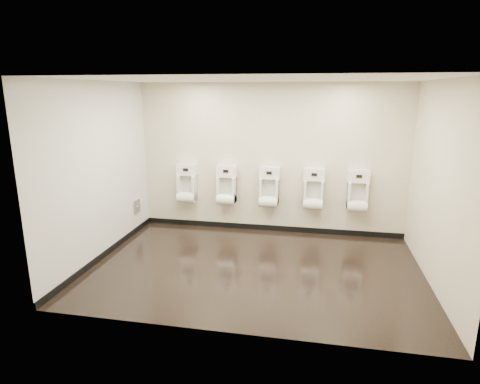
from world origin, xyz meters
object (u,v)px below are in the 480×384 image
object	(u,v)px
urinal_0	(187,186)
urinal_2	(269,190)
urinal_3	(313,192)
access_panel	(137,206)
urinal_4	(358,194)
urinal_1	(227,188)

from	to	relation	value
urinal_0	urinal_2	size ratio (longest dim) A/B	1.00
urinal_0	urinal_3	bearing A→B (deg)	0.00
access_panel	urinal_4	world-z (taller)	urinal_4
urinal_0	urinal_1	world-z (taller)	same
urinal_4	urinal_3	bearing A→B (deg)	180.00
access_panel	urinal_1	distance (m)	1.75
urinal_3	access_panel	bearing A→B (deg)	-172.78
urinal_2	urinal_3	xyz separation A→B (m)	(0.82, 0.00, 0.00)
access_panel	urinal_1	world-z (taller)	urinal_1
access_panel	urinal_3	distance (m)	3.35
urinal_0	urinal_4	bearing A→B (deg)	0.00
access_panel	urinal_3	world-z (taller)	urinal_3
urinal_1	urinal_2	distance (m)	0.82
urinal_0	urinal_3	world-z (taller)	same
urinal_0	urinal_4	xyz separation A→B (m)	(3.21, 0.00, 0.00)
urinal_1	urinal_4	xyz separation A→B (m)	(2.42, 0.00, 0.00)
urinal_2	urinal_0	bearing A→B (deg)	180.00
access_panel	urinal_4	xyz separation A→B (m)	(4.09, 0.42, 0.34)
urinal_1	urinal_3	bearing A→B (deg)	0.00
urinal_2	urinal_4	size ratio (longest dim) A/B	1.00
access_panel	urinal_0	distance (m)	1.03
urinal_2	access_panel	bearing A→B (deg)	-170.44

